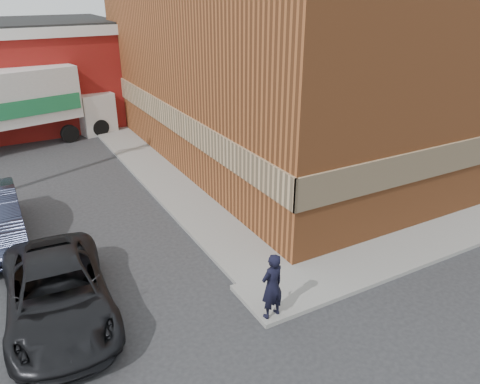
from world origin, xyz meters
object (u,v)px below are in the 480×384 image
brick_building (310,48)px  suv_a (58,293)px  box_truck (29,101)px  man (272,286)px

brick_building → suv_a: bearing=-148.5°
brick_building → suv_a: size_ratio=3.58×
brick_building → box_truck: size_ratio=2.31×
man → box_truck: 17.60m
brick_building → suv_a: brick_building is taller
man → suv_a: 5.08m
man → box_truck: box_truck is taller
man → suv_a: bearing=-38.0°
suv_a → box_truck: box_truck is taller
man → suv_a: (-4.40, 2.52, -0.26)m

